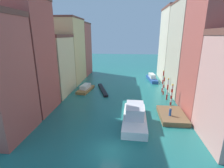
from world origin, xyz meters
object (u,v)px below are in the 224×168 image
(mooring_pole_3, at_px, (163,81))
(gondola_black, at_px, (103,90))
(waterfront_dock, at_px, (172,115))
(mooring_pole_1, at_px, (168,89))
(motorboat_0, at_px, (86,88))
(mooring_pole_0, at_px, (172,94))
(motorboat_1, at_px, (152,78))
(vaporetto_white, at_px, (135,116))
(mooring_pole_2, at_px, (164,85))
(person_on_dock, at_px, (170,112))

(mooring_pole_3, height_order, gondola_black, mooring_pole_3)
(waterfront_dock, distance_m, gondola_black, 17.97)
(mooring_pole_1, relative_size, motorboat_0, 0.71)
(waterfront_dock, distance_m, mooring_pole_0, 5.46)
(mooring_pole_1, bearing_deg, motorboat_1, 94.19)
(mooring_pole_3, bearing_deg, vaporetto_white, -114.78)
(motorboat_0, distance_m, motorboat_1, 20.32)
(mooring_pole_1, xyz_separation_m, mooring_pole_2, (-0.12, 3.05, -0.22))
(person_on_dock, distance_m, gondola_black, 18.20)
(mooring_pole_2, xyz_separation_m, motorboat_1, (-0.98, 11.97, -1.39))
(waterfront_dock, height_order, person_on_dock, person_on_dock)
(mooring_pole_0, height_order, mooring_pole_3, mooring_pole_3)
(mooring_pole_1, bearing_deg, waterfront_dock, -95.97)
(mooring_pole_0, xyz_separation_m, mooring_pole_1, (-0.15, 2.84, 0.18))
(mooring_pole_0, bearing_deg, waterfront_dock, -100.88)
(gondola_black, relative_size, motorboat_0, 1.39)
(motorboat_1, bearing_deg, vaporetto_white, -103.00)
(vaporetto_white, xyz_separation_m, motorboat_1, (5.80, 25.13, -0.31))
(mooring_pole_2, bearing_deg, mooring_pole_0, -87.43)
(vaporetto_white, height_order, gondola_black, vaporetto_white)
(gondola_black, bearing_deg, vaporetto_white, -63.72)
(person_on_dock, bearing_deg, waterfront_dock, 56.71)
(mooring_pole_1, bearing_deg, mooring_pole_3, 90.72)
(mooring_pole_1, bearing_deg, motorboat_0, 167.98)
(mooring_pole_1, height_order, vaporetto_white, mooring_pole_1)
(motorboat_0, bearing_deg, gondola_black, 6.38)
(mooring_pole_2, distance_m, vaporetto_white, 14.84)
(person_on_dock, bearing_deg, gondola_black, 134.11)
(motorboat_0, bearing_deg, vaporetto_white, -51.32)
(waterfront_dock, distance_m, mooring_pole_2, 11.11)
(waterfront_dock, height_order, motorboat_1, motorboat_1)
(mooring_pole_2, height_order, mooring_pole_3, mooring_pole_3)
(mooring_pole_2, relative_size, vaporetto_white, 0.44)
(person_on_dock, xyz_separation_m, mooring_pole_3, (1.32, 13.46, 1.28))
(waterfront_dock, relative_size, mooring_pole_2, 1.48)
(person_on_dock, relative_size, motorboat_1, 0.17)
(motorboat_0, bearing_deg, mooring_pole_0, -20.15)
(person_on_dock, height_order, mooring_pole_1, mooring_pole_1)
(motorboat_1, bearing_deg, mooring_pole_3, -84.23)
(gondola_black, relative_size, motorboat_1, 1.13)
(motorboat_0, bearing_deg, person_on_dock, -37.00)
(person_on_dock, height_order, motorboat_1, person_on_dock)
(mooring_pole_2, relative_size, mooring_pole_3, 0.80)
(waterfront_dock, relative_size, mooring_pole_0, 1.45)
(vaporetto_white, bearing_deg, waterfront_dock, 19.93)
(mooring_pole_0, relative_size, mooring_pole_2, 1.02)
(waterfront_dock, relative_size, mooring_pole_3, 1.18)
(waterfront_dock, bearing_deg, mooring_pole_1, 84.03)
(mooring_pole_2, height_order, motorboat_1, mooring_pole_2)
(mooring_pole_0, height_order, mooring_pole_2, mooring_pole_0)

